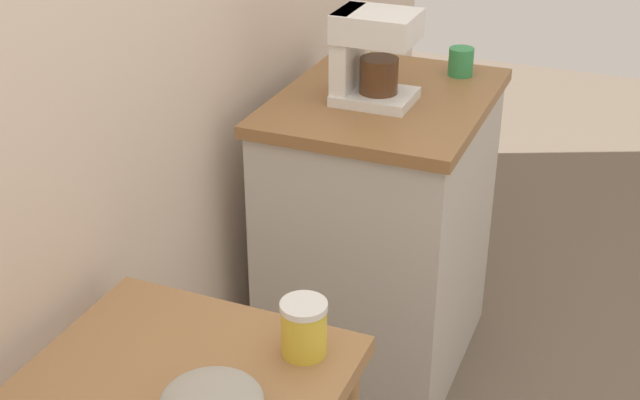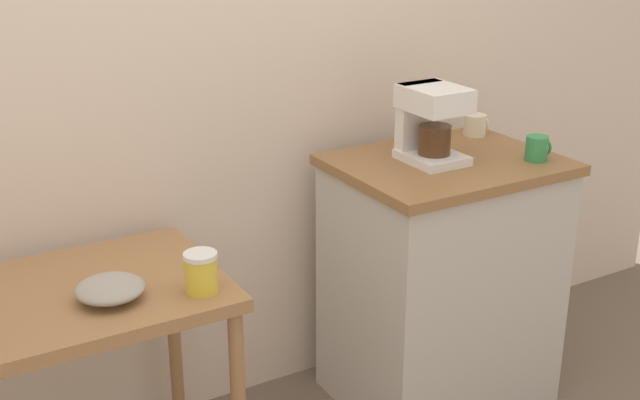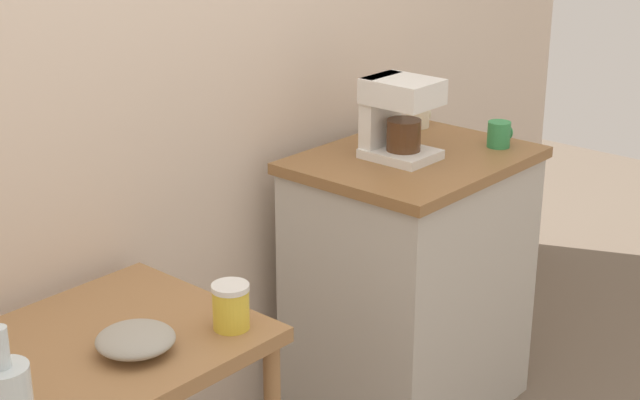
{
  "view_description": "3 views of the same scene",
  "coord_description": "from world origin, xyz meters",
  "px_view_note": "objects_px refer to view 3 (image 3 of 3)",
  "views": [
    {
      "loc": [
        -1.55,
        -0.78,
        1.82
      ],
      "look_at": [
        0.17,
        -0.07,
        0.86
      ],
      "focal_mm": 48.71,
      "sensor_mm": 36.0,
      "label": 1
    },
    {
      "loc": [
        -1.03,
        -2.18,
        1.8
      ],
      "look_at": [
        0.21,
        -0.06,
        0.88
      ],
      "focal_mm": 46.58,
      "sensor_mm": 36.0,
      "label": 2
    },
    {
      "loc": [
        -1.74,
        -1.8,
        1.88
      ],
      "look_at": [
        0.23,
        -0.08,
        0.92
      ],
      "focal_mm": 54.4,
      "sensor_mm": 36.0,
      "label": 3
    }
  ],
  "objects_px": {
    "bowl_stoneware": "(136,340)",
    "coffee_maker": "(396,115)",
    "mug_small_cream": "(418,116)",
    "mug_tall_green": "(499,134)",
    "canister_enamel": "(231,306)",
    "glass_carafe_vase": "(6,399)"
  },
  "relations": [
    {
      "from": "canister_enamel",
      "to": "coffee_maker",
      "type": "height_order",
      "value": "coffee_maker"
    },
    {
      "from": "bowl_stoneware",
      "to": "glass_carafe_vase",
      "type": "bearing_deg",
      "value": -167.49
    },
    {
      "from": "coffee_maker",
      "to": "mug_tall_green",
      "type": "distance_m",
      "value": 0.38
    },
    {
      "from": "glass_carafe_vase",
      "to": "coffee_maker",
      "type": "xyz_separation_m",
      "value": [
        1.55,
        0.21,
        0.23
      ]
    },
    {
      "from": "bowl_stoneware",
      "to": "mug_small_cream",
      "type": "relative_size",
      "value": 2.06
    },
    {
      "from": "canister_enamel",
      "to": "mug_tall_green",
      "type": "distance_m",
      "value": 1.26
    },
    {
      "from": "glass_carafe_vase",
      "to": "mug_tall_green",
      "type": "relative_size",
      "value": 2.88
    },
    {
      "from": "bowl_stoneware",
      "to": "mug_small_cream",
      "type": "distance_m",
      "value": 1.54
    },
    {
      "from": "coffee_maker",
      "to": "mug_small_cream",
      "type": "relative_size",
      "value": 2.84
    },
    {
      "from": "canister_enamel",
      "to": "coffee_maker",
      "type": "xyz_separation_m",
      "value": [
        0.93,
        0.2,
        0.26
      ]
    },
    {
      "from": "canister_enamel",
      "to": "mug_small_cream",
      "type": "distance_m",
      "value": 1.33
    },
    {
      "from": "bowl_stoneware",
      "to": "glass_carafe_vase",
      "type": "distance_m",
      "value": 0.4
    },
    {
      "from": "bowl_stoneware",
      "to": "glass_carafe_vase",
      "type": "xyz_separation_m",
      "value": [
        -0.39,
        -0.09,
        0.06
      ]
    },
    {
      "from": "mug_tall_green",
      "to": "mug_small_cream",
      "type": "height_order",
      "value": "mug_tall_green"
    },
    {
      "from": "coffee_maker",
      "to": "mug_tall_green",
      "type": "height_order",
      "value": "coffee_maker"
    },
    {
      "from": "coffee_maker",
      "to": "mug_tall_green",
      "type": "bearing_deg",
      "value": -30.72
    },
    {
      "from": "mug_small_cream",
      "to": "mug_tall_green",
      "type": "bearing_deg",
      "value": -93.37
    },
    {
      "from": "glass_carafe_vase",
      "to": "mug_tall_green",
      "type": "bearing_deg",
      "value": 0.54
    },
    {
      "from": "mug_tall_green",
      "to": "canister_enamel",
      "type": "bearing_deg",
      "value": -179.49
    },
    {
      "from": "mug_tall_green",
      "to": "mug_small_cream",
      "type": "relative_size",
      "value": 0.94
    },
    {
      "from": "bowl_stoneware",
      "to": "coffee_maker",
      "type": "height_order",
      "value": "coffee_maker"
    },
    {
      "from": "bowl_stoneware",
      "to": "canister_enamel",
      "type": "height_order",
      "value": "canister_enamel"
    }
  ]
}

